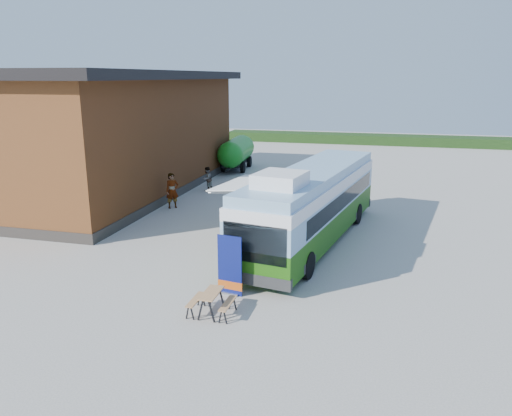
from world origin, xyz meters
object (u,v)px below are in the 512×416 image
(bus, at_px, (312,202))
(slurry_tanker, at_px, (236,152))
(banner, at_px, (230,271))
(person_a, at_px, (172,191))
(picnic_table, at_px, (211,298))
(person_b, at_px, (207,179))

(bus, bearing_deg, slurry_tanker, 126.94)
(banner, bearing_deg, person_a, 132.64)
(picnic_table, xyz_separation_m, person_a, (-6.47, 11.74, 0.44))
(person_b, bearing_deg, picnic_table, 35.83)
(banner, distance_m, slurry_tanker, 23.59)
(slurry_tanker, bearing_deg, person_a, -94.45)
(person_a, xyz_separation_m, slurry_tanker, (0.00, 12.44, 0.43))
(bus, bearing_deg, picnic_table, -94.28)
(banner, height_order, person_a, banner)
(person_a, height_order, person_b, person_a)
(person_a, xyz_separation_m, person_b, (0.36, 4.68, -0.22))
(bus, xyz_separation_m, person_a, (-8.42, 3.97, -0.82))
(person_a, bearing_deg, banner, -98.47)
(banner, xyz_separation_m, person_b, (-6.23, 14.87, -0.08))
(bus, bearing_deg, person_b, 142.78)
(bus, distance_m, person_b, 11.87)
(picnic_table, distance_m, slurry_tanker, 25.05)
(picnic_table, distance_m, person_a, 13.41)
(person_b, distance_m, slurry_tanker, 7.80)
(banner, xyz_separation_m, picnic_table, (-0.11, -1.54, -0.30))
(person_b, xyz_separation_m, slurry_tanker, (-0.36, 7.77, 0.65))
(banner, height_order, person_b, banner)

